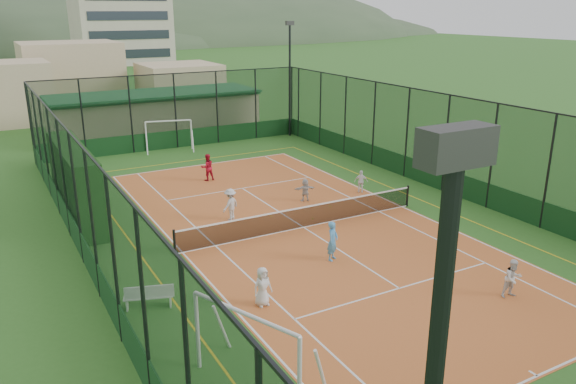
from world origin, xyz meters
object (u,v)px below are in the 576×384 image
child_near_mid (333,241)px  child_far_right (361,181)px  child_far_back (305,190)px  futsal_goal_far (169,136)px  floodlight_ne (290,80)px  child_near_right (513,278)px  white_bench (148,296)px  futsal_goal_near (245,353)px  child_near_left (263,287)px  clubhouse (155,113)px  coach (207,167)px  child_far_left (230,204)px

child_near_mid → child_far_right: child_near_mid is taller
child_far_back → child_near_mid: bearing=80.4°
futsal_goal_far → floodlight_ne: bearing=14.8°
child_near_right → floodlight_ne: bearing=88.5°
white_bench → child_far_back: (9.68, 6.56, 0.14)m
futsal_goal_near → child_near_mid: (6.13, 5.41, -0.33)m
white_bench → child_near_left: child_near_left is taller
clubhouse → child_far_right: clubhouse is taller
floodlight_ne → child_far_right: bearing=-104.3°
child_far_right → coach: 8.49m
futsal_goal_far → child_near_right: size_ratio=2.32×
child_near_left → coach: 14.26m
clubhouse → child_far_back: clubhouse is taller
child_far_left → coach: size_ratio=0.97×
child_near_left → futsal_goal_far: bearing=75.4°
child_far_right → clubhouse: bearing=-42.7°
child_far_left → coach: (1.33, 6.22, 0.02)m
futsal_goal_near → floodlight_ne: bearing=-54.5°
child_near_mid → child_far_back: child_near_mid is taller
futsal_goal_near → child_near_mid: size_ratio=2.23×
clubhouse → child_near_right: size_ratio=11.49×
child_near_right → child_near_left: bearing=166.1°
child_far_right → coach: coach is taller
clubhouse → futsal_goal_near: bearing=-102.6°
clubhouse → child_near_left: bearing=-99.6°
floodlight_ne → futsal_goal_far: bearing=-179.5°
child_near_left → clubhouse: bearing=76.0°
futsal_goal_near → child_near_left: 4.30m
child_far_right → floodlight_ne: bearing=-71.8°
floodlight_ne → white_bench: floodlight_ne is taller
futsal_goal_near → child_far_right: size_ratio=2.91×
futsal_goal_near → child_far_back: size_ratio=3.04×
clubhouse → coach: clubhouse is taller
futsal_goal_far → child_far_right: 14.91m
child_far_back → coach: size_ratio=0.75×
child_near_mid → child_far_right: 8.46m
white_bench → futsal_goal_far: 21.27m
white_bench → coach: bearing=79.8°
child_near_right → child_far_back: 11.71m
child_near_left → coach: (3.53, 13.81, 0.09)m
futsal_goal_far → child_near_right: (3.54, -25.16, -0.32)m
child_near_right → futsal_goal_near: bearing=-167.9°
child_far_right → futsal_goal_near: bearing=76.6°
floodlight_ne → child_near_left: (-13.17, -21.74, -3.46)m
clubhouse → child_near_mid: (-0.72, -25.35, -0.80)m
child_far_right → white_bench: bearing=58.6°
futsal_goal_far → coach: bearing=-78.1°
floodlight_ne → child_near_mid: bearing=-115.0°
futsal_goal_far → coach: futsal_goal_far is taller
futsal_goal_far → clubhouse: bearing=97.1°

